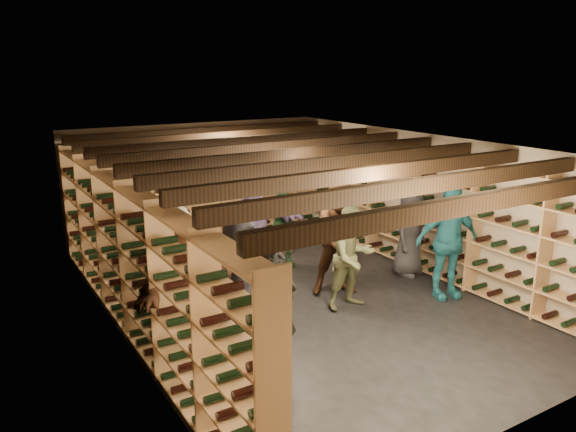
{
  "coord_description": "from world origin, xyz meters",
  "views": [
    {
      "loc": [
        -4.43,
        -7.03,
        3.53
      ],
      "look_at": [
        -0.03,
        0.2,
        1.27
      ],
      "focal_mm": 35.0,
      "sensor_mm": 36.0,
      "label": 1
    }
  ],
  "objects_px": {
    "crate_stack_left": "(248,230)",
    "person_11": "(254,221)",
    "person_1": "(274,312)",
    "person_8": "(342,237)",
    "person_2": "(353,258)",
    "person_12": "(410,229)",
    "person_10": "(282,224)",
    "crate_loose": "(277,249)",
    "person_4": "(447,241)",
    "crate_stack_right": "(259,262)",
    "person_5": "(188,289)",
    "person_0": "(239,276)",
    "person_9": "(175,261)",
    "person_7": "(343,224)"
  },
  "relations": [
    {
      "from": "crate_stack_left",
      "to": "person_7",
      "type": "xyz_separation_m",
      "value": [
        0.79,
        -2.1,
        0.51
      ]
    },
    {
      "from": "person_10",
      "to": "person_12",
      "type": "bearing_deg",
      "value": -32.17
    },
    {
      "from": "person_2",
      "to": "person_12",
      "type": "bearing_deg",
      "value": 18.59
    },
    {
      "from": "person_7",
      "to": "person_12",
      "type": "bearing_deg",
      "value": -56.89
    },
    {
      "from": "person_10",
      "to": "crate_stack_right",
      "type": "bearing_deg",
      "value": -170.15
    },
    {
      "from": "person_10",
      "to": "person_5",
      "type": "bearing_deg",
      "value": -129.69
    },
    {
      "from": "person_0",
      "to": "person_2",
      "type": "distance_m",
      "value": 1.83
    },
    {
      "from": "person_1",
      "to": "person_11",
      "type": "relative_size",
      "value": 0.83
    },
    {
      "from": "person_0",
      "to": "crate_loose",
      "type": "bearing_deg",
      "value": 33.59
    },
    {
      "from": "person_11",
      "to": "person_1",
      "type": "bearing_deg",
      "value": -94.78
    },
    {
      "from": "person_8",
      "to": "person_10",
      "type": "height_order",
      "value": "person_8"
    },
    {
      "from": "person_9",
      "to": "person_10",
      "type": "height_order",
      "value": "person_9"
    },
    {
      "from": "person_4",
      "to": "person_5",
      "type": "distance_m",
      "value": 4.17
    },
    {
      "from": "crate_loose",
      "to": "person_12",
      "type": "distance_m",
      "value": 2.68
    },
    {
      "from": "crate_loose",
      "to": "person_12",
      "type": "xyz_separation_m",
      "value": [
        1.38,
        -2.17,
        0.74
      ]
    },
    {
      "from": "person_0",
      "to": "person_1",
      "type": "height_order",
      "value": "person_0"
    },
    {
      "from": "crate_stack_left",
      "to": "person_11",
      "type": "xyz_separation_m",
      "value": [
        -0.58,
        -1.37,
        0.58
      ]
    },
    {
      "from": "person_8",
      "to": "crate_loose",
      "type": "bearing_deg",
      "value": 107.92
    },
    {
      "from": "crate_loose",
      "to": "person_5",
      "type": "relative_size",
      "value": 0.27
    },
    {
      "from": "person_12",
      "to": "person_4",
      "type": "bearing_deg",
      "value": -123.38
    },
    {
      "from": "person_8",
      "to": "person_0",
      "type": "bearing_deg",
      "value": -146.88
    },
    {
      "from": "person_0",
      "to": "person_11",
      "type": "distance_m",
      "value": 2.37
    },
    {
      "from": "crate_stack_right",
      "to": "person_12",
      "type": "xyz_separation_m",
      "value": [
        2.15,
        -1.5,
        0.66
      ]
    },
    {
      "from": "crate_loose",
      "to": "person_9",
      "type": "distance_m",
      "value": 3.24
    },
    {
      "from": "person_10",
      "to": "person_8",
      "type": "bearing_deg",
      "value": -74.92
    },
    {
      "from": "person_1",
      "to": "person_8",
      "type": "relative_size",
      "value": 0.82
    },
    {
      "from": "person_5",
      "to": "crate_stack_right",
      "type": "bearing_deg",
      "value": 26.99
    },
    {
      "from": "crate_stack_right",
      "to": "crate_loose",
      "type": "height_order",
      "value": "crate_stack_right"
    },
    {
      "from": "crate_stack_right",
      "to": "crate_loose",
      "type": "relative_size",
      "value": 1.17
    },
    {
      "from": "person_9",
      "to": "person_8",
      "type": "bearing_deg",
      "value": -30.7
    },
    {
      "from": "person_8",
      "to": "person_11",
      "type": "height_order",
      "value": "person_8"
    },
    {
      "from": "crate_stack_right",
      "to": "person_7",
      "type": "bearing_deg",
      "value": -29.8
    },
    {
      "from": "person_4",
      "to": "crate_stack_left",
      "type": "bearing_deg",
      "value": 125.84
    },
    {
      "from": "person_10",
      "to": "person_12",
      "type": "height_order",
      "value": "person_12"
    },
    {
      "from": "crate_stack_left",
      "to": "person_7",
      "type": "bearing_deg",
      "value": -69.45
    },
    {
      "from": "crate_loose",
      "to": "person_4",
      "type": "xyz_separation_m",
      "value": [
        1.19,
        -3.21,
        0.83
      ]
    },
    {
      "from": "crate_loose",
      "to": "person_2",
      "type": "height_order",
      "value": "person_2"
    },
    {
      "from": "person_8",
      "to": "person_11",
      "type": "distance_m",
      "value": 1.73
    },
    {
      "from": "person_0",
      "to": "person_12",
      "type": "relative_size",
      "value": 1.0
    },
    {
      "from": "crate_stack_right",
      "to": "person_0",
      "type": "xyz_separation_m",
      "value": [
        -1.37,
        -1.99,
        0.65
      ]
    },
    {
      "from": "crate_stack_right",
      "to": "person_8",
      "type": "relative_size",
      "value": 0.31
    },
    {
      "from": "crate_stack_left",
      "to": "crate_loose",
      "type": "relative_size",
      "value": 1.36
    },
    {
      "from": "person_1",
      "to": "person_8",
      "type": "height_order",
      "value": "person_8"
    },
    {
      "from": "crate_stack_left",
      "to": "person_1",
      "type": "relative_size",
      "value": 0.44
    },
    {
      "from": "person_0",
      "to": "person_12",
      "type": "distance_m",
      "value": 3.55
    },
    {
      "from": "person_8",
      "to": "person_12",
      "type": "relative_size",
      "value": 1.14
    },
    {
      "from": "crate_loose",
      "to": "person_7",
      "type": "height_order",
      "value": "person_7"
    },
    {
      "from": "crate_loose",
      "to": "crate_stack_right",
      "type": "bearing_deg",
      "value": -138.86
    },
    {
      "from": "person_5",
      "to": "person_11",
      "type": "height_order",
      "value": "person_5"
    },
    {
      "from": "person_8",
      "to": "crate_stack_right",
      "type": "bearing_deg",
      "value": 133.19
    }
  ]
}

